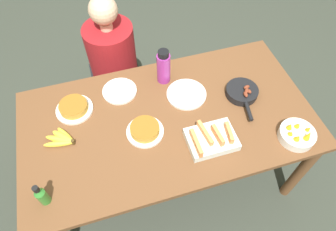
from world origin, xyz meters
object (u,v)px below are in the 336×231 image
frittata_plate_center (145,130)px  person_figure (116,72)px  empty_plate_near_front (187,94)px  water_bottle (164,67)px  melon_tray (211,139)px  fruit_bowl_mango (297,135)px  hot_sauce_bottle (41,195)px  empty_plate_far_left (120,91)px  banana_bunch (62,139)px  skillet (242,92)px  frittata_plate_side (74,108)px

frittata_plate_center → person_figure: (-0.06, 0.83, -0.33)m
empty_plate_near_front → water_bottle: size_ratio=1.03×
frittata_plate_center → person_figure: bearing=94.0°
melon_tray → empty_plate_near_front: 0.37m
fruit_bowl_mango → hot_sauce_bottle: (-1.42, 0.04, 0.04)m
water_bottle → empty_plate_far_left: bearing=-175.9°
banana_bunch → empty_plate_near_front: (0.80, 0.12, -0.01)m
melon_tray → frittata_plate_center: size_ratio=1.26×
hot_sauce_bottle → skillet: bearing=15.6°
banana_bunch → frittata_plate_side: frittata_plate_side is taller
banana_bunch → frittata_plate_side: 0.22m
fruit_bowl_mango → water_bottle: water_bottle is taller
banana_bunch → empty_plate_far_left: size_ratio=0.84×
melon_tray → frittata_plate_center: (-0.35, 0.17, -0.01)m
melon_tray → banana_bunch: bearing=162.5°
water_bottle → hot_sauce_bottle: 1.03m
empty_plate_near_front → person_figure: bearing=121.4°
frittata_plate_center → person_figure: size_ratio=0.19×
skillet → frittata_plate_center: (-0.67, -0.10, -0.00)m
empty_plate_far_left → hot_sauce_bottle: hot_sauce_bottle is taller
banana_bunch → skillet: 1.14m
banana_bunch → empty_plate_far_left: banana_bunch is taller
skillet → water_bottle: (-0.44, 0.28, 0.09)m
frittata_plate_side → empty_plate_far_left: (0.30, 0.07, -0.02)m
melon_tray → fruit_bowl_mango: (0.48, -0.12, 0.00)m
melon_tray → empty_plate_near_front: size_ratio=1.09×
skillet → empty_plate_near_front: bearing=-96.1°
skillet → frittata_plate_side: skillet is taller
empty_plate_near_front → person_figure: 0.80m
melon_tray → frittata_plate_center: melon_tray is taller
banana_bunch → empty_plate_far_left: 0.47m
person_figure → hot_sauce_bottle: bearing=-116.0°
banana_bunch → frittata_plate_center: (0.47, -0.08, 0.01)m
fruit_bowl_mango → empty_plate_near_front: bearing=135.8°
melon_tray → skillet: size_ratio=0.84×
skillet → frittata_plate_side: size_ratio=1.45×
banana_bunch → fruit_bowl_mango: fruit_bowl_mango is taller
person_figure → empty_plate_near_front: bearing=-58.6°
melon_tray → water_bottle: water_bottle is taller
frittata_plate_center → hot_sauce_bottle: (-0.59, -0.25, 0.05)m
empty_plate_far_left → frittata_plate_side: bearing=-167.5°
empty_plate_near_front → person_figure: (-0.39, 0.63, -0.31)m
skillet → empty_plate_near_front: (-0.34, 0.10, -0.02)m
empty_plate_far_left → water_bottle: bearing=4.1°
banana_bunch → frittata_plate_side: size_ratio=0.82×
skillet → empty_plate_far_left: skillet is taller
frittata_plate_side → person_figure: (0.32, 0.55, -0.33)m
banana_bunch → melon_tray: 0.86m
frittata_plate_side → empty_plate_near_front: (0.71, -0.09, -0.02)m
skillet → hot_sauce_bottle: (-1.25, -0.35, 0.04)m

